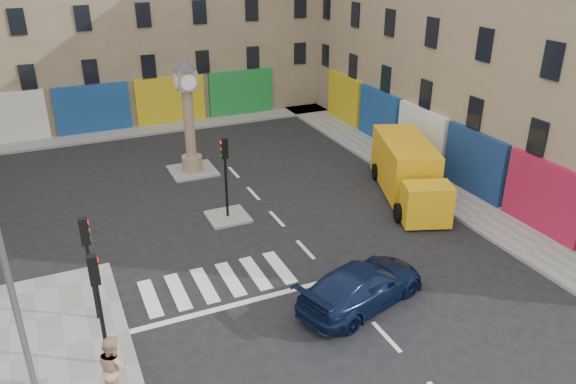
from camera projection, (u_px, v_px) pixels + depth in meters
ground at (355, 303)px, 19.64m from camera, size 120.00×120.00×0.00m
sidewalk_right at (400, 166)px, 31.13m from camera, size 2.60×30.00×0.15m
sidewalk_far at (129, 131)px, 36.56m from camera, size 32.00×2.40×0.15m
island_near at (228, 217)px, 25.52m from camera, size 1.80×1.80×0.12m
island_far at (193, 171)px, 30.50m from camera, size 2.40×2.40×0.12m
building_right at (510, 11)px, 30.15m from camera, size 10.00×30.00×16.00m
traffic_light_left_near at (97, 294)px, 15.64m from camera, size 0.28×0.22×3.70m
traffic_light_left_far at (88, 253)px, 17.63m from camera, size 0.28×0.22×3.70m
traffic_light_island at (225, 165)px, 24.46m from camera, size 0.28×0.22×3.70m
lamp_post at (6, 267)px, 12.87m from camera, size 0.50×0.25×8.30m
clock_pillar at (188, 109)px, 29.04m from camera, size 1.20×1.20×6.10m
navy_sedan at (362, 285)px, 19.32m from camera, size 5.50×3.52×1.48m
yellow_van at (408, 171)px, 27.27m from camera, size 4.44×7.45×2.60m
pedestrian_tan at (114, 367)px, 15.07m from camera, size 1.02×1.16×2.01m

